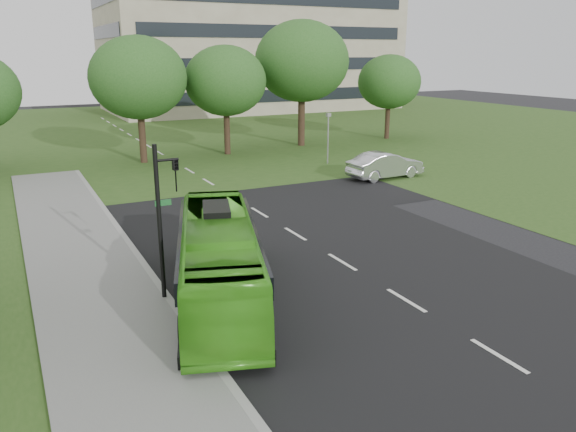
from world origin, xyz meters
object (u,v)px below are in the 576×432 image
(tree_park_c, at_px, (225,81))
(tree_park_e, at_px, (389,82))
(traffic_light, at_px, (164,211))
(tree_park_d, at_px, (302,61))
(bus, at_px, (219,260))
(sedan, at_px, (385,165))
(office_building, at_px, (250,19))
(tree_park_b, at_px, (138,78))
(camera_pole, at_px, (328,131))

(tree_park_c, distance_m, tree_park_e, 16.76)
(tree_park_e, xyz_separation_m, traffic_light, (-28.56, -26.50, -2.22))
(tree_park_d, relative_size, bus, 1.07)
(tree_park_d, bearing_deg, tree_park_c, -171.10)
(sedan, bearing_deg, bus, 125.33)
(office_building, height_order, tree_park_c, office_building)
(tree_park_b, relative_size, tree_park_d, 0.86)
(office_building, xyz_separation_m, tree_park_e, (-0.43, -33.78, -7.19))
(bus, bearing_deg, traffic_light, 171.69)
(sedan, xyz_separation_m, traffic_light, (-17.84, -12.20, 2.23))
(tree_park_d, distance_m, tree_park_e, 9.48)
(camera_pole, bearing_deg, tree_park_c, 103.40)
(bus, bearing_deg, tree_park_c, 86.35)
(bus, height_order, traffic_light, traffic_light)
(tree_park_c, bearing_deg, sedan, -65.54)
(camera_pole, bearing_deg, sedan, -105.00)
(office_building, relative_size, sedan, 7.68)
(sedan, bearing_deg, camera_pole, 4.43)
(sedan, height_order, traffic_light, traffic_light)
(office_building, distance_m, tree_park_c, 39.45)
(camera_pole, bearing_deg, bus, -151.81)
(tree_park_c, xyz_separation_m, traffic_light, (-11.84, -25.38, -2.72))
(office_building, height_order, bus, office_building)
(tree_park_b, distance_m, bus, 26.25)
(tree_park_e, height_order, traffic_light, tree_park_e)
(tree_park_e, bearing_deg, traffic_light, -137.15)
(tree_park_e, bearing_deg, bus, -134.76)
(tree_park_d, distance_m, camera_pole, 9.88)
(office_building, bearing_deg, tree_park_e, -90.74)
(tree_park_e, bearing_deg, tree_park_b, -175.97)
(office_building, height_order, tree_park_e, office_building)
(tree_park_d, distance_m, sedan, 15.76)
(traffic_light, xyz_separation_m, camera_pole, (17.03, 18.23, -0.68))
(tree_park_d, height_order, sedan, tree_park_d)
(tree_park_b, xyz_separation_m, tree_park_e, (23.64, 1.66, -0.89))
(sedan, bearing_deg, tree_park_e, -40.02)
(tree_park_c, distance_m, bus, 28.44)
(tree_park_e, relative_size, sedan, 1.50)
(tree_park_d, height_order, camera_pole, tree_park_d)
(tree_park_c, relative_size, traffic_light, 1.63)
(traffic_light, bearing_deg, tree_park_e, 30.47)
(tree_park_b, bearing_deg, tree_park_d, 6.83)
(tree_park_d, bearing_deg, bus, -123.01)
(office_building, xyz_separation_m, bus, (-27.46, -61.03, -11.10))
(tree_park_e, xyz_separation_m, sedan, (-10.72, -14.29, -4.45))
(camera_pole, bearing_deg, tree_park_d, 52.36)
(tree_park_c, height_order, bus, tree_park_c)
(tree_park_e, xyz_separation_m, camera_pole, (-11.52, -8.27, -2.91))
(bus, xyz_separation_m, camera_pole, (15.50, 18.98, 1.01))
(tree_park_b, relative_size, camera_pole, 2.47)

